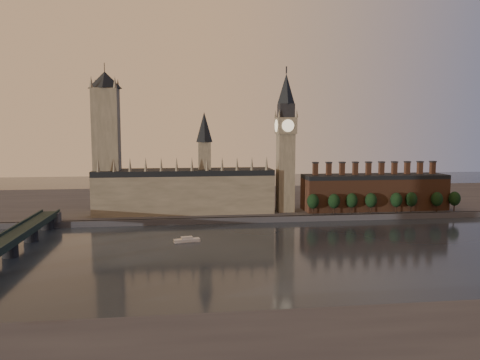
% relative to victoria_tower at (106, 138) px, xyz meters
% --- Properties ---
extents(ground, '(900.00, 900.00, 0.00)m').
position_rel_victoria_tower_xyz_m(ground, '(120.00, -115.00, -59.09)').
color(ground, black).
rests_on(ground, ground).
extents(north_bank, '(900.00, 182.00, 4.00)m').
position_rel_victoria_tower_xyz_m(north_bank, '(120.00, 63.04, -57.09)').
color(north_bank, '#49494E').
rests_on(north_bank, ground).
extents(palace_of_westminster, '(130.00, 30.30, 74.00)m').
position_rel_victoria_tower_xyz_m(palace_of_westminster, '(55.59, -0.09, -37.46)').
color(palace_of_westminster, gray).
rests_on(palace_of_westminster, north_bank).
extents(victoria_tower, '(24.00, 24.00, 108.00)m').
position_rel_victoria_tower_xyz_m(victoria_tower, '(0.00, 0.00, 0.00)').
color(victoria_tower, gray).
rests_on(victoria_tower, north_bank).
extents(big_ben, '(15.00, 15.00, 107.00)m').
position_rel_victoria_tower_xyz_m(big_ben, '(130.00, -5.00, -2.26)').
color(big_ben, gray).
rests_on(big_ben, north_bank).
extents(chimney_block, '(110.00, 25.00, 37.00)m').
position_rel_victoria_tower_xyz_m(chimney_block, '(200.00, -5.00, -41.27)').
color(chimney_block, brown).
rests_on(chimney_block, north_bank).
extents(embankment_tree_0, '(8.60, 8.60, 14.88)m').
position_rel_victoria_tower_xyz_m(embankment_tree_0, '(147.22, -19.99, -45.62)').
color(embankment_tree_0, black).
rests_on(embankment_tree_0, north_bank).
extents(embankment_tree_1, '(8.60, 8.60, 14.88)m').
position_rel_victoria_tower_xyz_m(embankment_tree_1, '(162.48, -21.36, -45.62)').
color(embankment_tree_1, black).
rests_on(embankment_tree_1, north_bank).
extents(embankment_tree_2, '(8.60, 8.60, 14.88)m').
position_rel_victoria_tower_xyz_m(embankment_tree_2, '(176.56, -19.52, -45.62)').
color(embankment_tree_2, black).
rests_on(embankment_tree_2, north_bank).
extents(embankment_tree_3, '(8.60, 8.60, 14.88)m').
position_rel_victoria_tower_xyz_m(embankment_tree_3, '(191.01, -20.42, -45.62)').
color(embankment_tree_3, black).
rests_on(embankment_tree_3, north_bank).
extents(embankment_tree_4, '(8.60, 8.60, 14.88)m').
position_rel_victoria_tower_xyz_m(embankment_tree_4, '(210.44, -20.74, -45.62)').
color(embankment_tree_4, black).
rests_on(embankment_tree_4, north_bank).
extents(embankment_tree_5, '(8.60, 8.60, 14.88)m').
position_rel_victoria_tower_xyz_m(embankment_tree_5, '(222.52, -20.22, -45.62)').
color(embankment_tree_5, black).
rests_on(embankment_tree_5, north_bank).
extents(embankment_tree_6, '(8.60, 8.60, 14.88)m').
position_rel_victoria_tower_xyz_m(embankment_tree_6, '(242.19, -21.32, -45.62)').
color(embankment_tree_6, black).
rests_on(embankment_tree_6, north_bank).
extents(embankment_tree_7, '(8.60, 8.60, 14.88)m').
position_rel_victoria_tower_xyz_m(embankment_tree_7, '(256.55, -20.92, -45.62)').
color(embankment_tree_7, black).
rests_on(embankment_tree_7, north_bank).
extents(river_boat, '(15.60, 7.22, 3.01)m').
position_rel_victoria_tower_xyz_m(river_boat, '(55.32, -76.68, -57.94)').
color(river_boat, silver).
rests_on(river_boat, ground).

